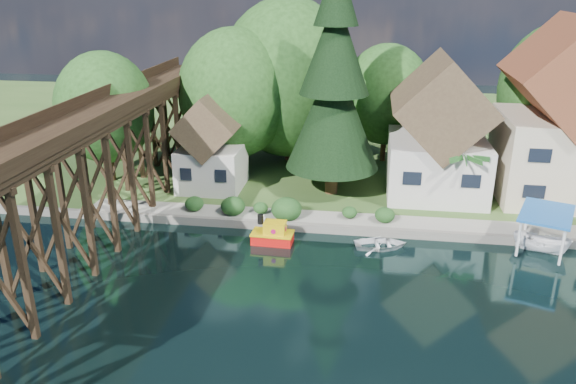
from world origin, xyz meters
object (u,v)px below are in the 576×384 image
object	(u,v)px
trestle_bridge	(98,163)
palm_tree	(465,158)
shed	(211,149)
tugboat	(273,235)
boat_white_a	(381,243)
house_center	(561,123)
conifer	(334,85)
house_left	(438,137)
boat_canopy	(543,235)

from	to	relation	value
trestle_bridge	palm_tree	size ratio (longest dim) A/B	9.40
shed	tugboat	xyz separation A→B (m)	(6.55, -8.60, -3.22)
trestle_bridge	palm_tree	xyz separation A→B (m)	(24.52, 7.05, -0.75)
tugboat	boat_white_a	size ratio (longest dim) A/B	0.82
house_center	conifer	world-z (taller)	conifer
conifer	boat_white_a	size ratio (longest dim) A/B	5.18
shed	tugboat	world-z (taller)	shed
house_left	boat_canopy	size ratio (longest dim) A/B	2.12
boat_canopy	conifer	bearing A→B (deg)	151.86
house_center	boat_white_a	world-z (taller)	house_center
trestle_bridge	palm_tree	distance (m)	25.53
tugboat	boat_canopy	world-z (taller)	boat_canopy
shed	palm_tree	bearing A→B (deg)	-6.65
palm_tree	house_left	bearing A→B (deg)	111.96
tugboat	house_center	bearing A→B (deg)	27.39
house_center	boat_canopy	size ratio (longest dim) A/B	2.67
house_center	shed	distance (m)	27.20
house_center	shed	size ratio (longest dim) A/B	1.77
palm_tree	boat_canopy	bearing A→B (deg)	-48.59
house_center	tugboat	size ratio (longest dim) A/B	4.86
conifer	boat_white_a	xyz separation A→B (m)	(3.93, -8.51, -8.81)
boat_canopy	trestle_bridge	bearing A→B (deg)	-176.25
shed	palm_tree	size ratio (longest dim) A/B	1.67
tugboat	boat_canopy	bearing A→B (deg)	3.84
house_center	boat_canopy	xyz separation A→B (m)	(-2.94, -9.42, -5.20)
house_center	boat_canopy	world-z (taller)	house_center
trestle_bridge	palm_tree	bearing A→B (deg)	16.04
house_left	house_center	xyz separation A→B (m)	(9.00, 0.50, 1.28)
house_center	shed	bearing A→B (deg)	-175.76
house_left	shed	xyz separation A→B (m)	(-18.00, -1.50, -1.31)
boat_canopy	house_left	bearing A→B (deg)	124.18
tugboat	palm_tree	bearing A→B (deg)	25.97
house_center	house_left	bearing A→B (deg)	-176.82
tugboat	boat_canopy	xyz separation A→B (m)	(17.51, 1.18, 0.61)
conifer	tugboat	size ratio (longest dim) A/B	6.30
trestle_bridge	house_left	bearing A→B (deg)	25.21
house_left	house_center	size ratio (longest dim) A/B	0.79
conifer	shed	bearing A→B (deg)	-178.80
palm_tree	house_center	bearing A→B (deg)	29.77
tugboat	boat_white_a	world-z (taller)	tugboat
house_center	tugboat	world-z (taller)	house_center
house_center	boat_white_a	bearing A→B (deg)	-142.17
palm_tree	tugboat	size ratio (longest dim) A/B	1.65
house_left	boat_white_a	xyz separation A→B (m)	(-4.27, -9.80, -4.78)
boat_white_a	boat_canopy	size ratio (longest dim) A/B	0.67
house_left	boat_white_a	bearing A→B (deg)	-113.54
house_left	boat_canopy	xyz separation A→B (m)	(6.06, -8.92, -3.92)
conifer	palm_tree	distance (m)	11.03
house_left	shed	size ratio (longest dim) A/B	1.40
shed	boat_canopy	distance (m)	25.31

